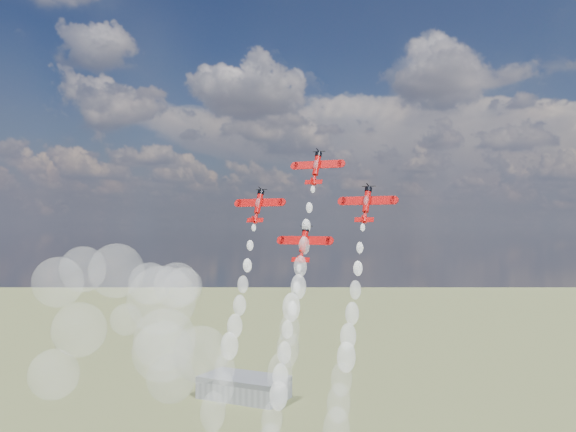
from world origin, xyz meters
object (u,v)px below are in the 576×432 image
at_px(plane_lead, 316,167).
at_px(plane_right, 367,203).
at_px(plane_slot, 303,243).
at_px(plane_left, 258,205).
at_px(hangar, 244,387).

relative_size(plane_lead, plane_right, 1.00).
xyz_separation_m(plane_lead, plane_slot, (0.00, -7.46, -18.59)).
height_order(plane_left, plane_right, same).
height_order(hangar, plane_right, plane_right).
bearing_deg(plane_right, plane_slot, -165.39).
relative_size(plane_lead, plane_left, 1.00).
bearing_deg(plane_right, plane_left, 180.00).
xyz_separation_m(hangar, plane_slot, (124.97, -182.50, 91.88)).
xyz_separation_m(hangar, plane_right, (139.28, -178.77, 101.17)).
xyz_separation_m(plane_right, plane_slot, (-14.31, -3.73, -9.30)).
relative_size(plane_lead, plane_slot, 1.00).
bearing_deg(hangar, plane_left, -58.24).
distance_m(plane_lead, plane_right, 17.47).
bearing_deg(plane_slot, plane_lead, 90.00).
bearing_deg(plane_slot, hangar, 124.40).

